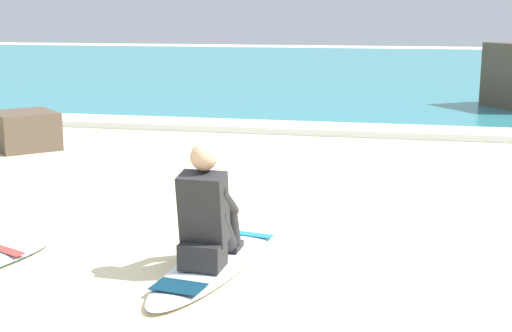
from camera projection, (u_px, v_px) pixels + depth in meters
The scene contains 6 objects.
ground_plane at pixel (217, 282), 5.23m from camera, with size 80.00×80.00×0.00m, color beige.
sea at pixel (372, 69), 24.93m from camera, with size 80.00×28.00×0.10m, color teal.
breaking_foam at pixel (326, 129), 11.85m from camera, with size 80.00×0.90×0.11m, color white.
surfboard_main at pixel (218, 260), 5.60m from camera, with size 0.83×2.22×0.08m.
surfer_seated at pixel (207, 217), 5.37m from camera, with size 0.38×0.71×0.95m.
shoreline_rock at pixel (25, 130), 10.35m from camera, with size 0.90×0.83×0.55m, color brown.
Camera 1 is at (1.34, -4.76, 1.95)m, focal length 49.42 mm.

